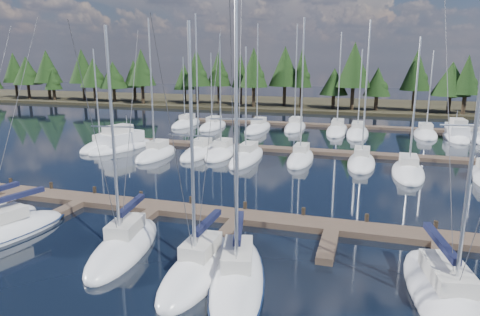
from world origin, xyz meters
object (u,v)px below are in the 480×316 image
(main_dock, at_px, (238,220))
(front_sailboat_2, at_px, (124,246))
(front_sailboat_5, at_px, (448,300))
(motor_yacht_left, at_px, (122,145))
(motor_yacht_right, at_px, (456,135))
(front_sailboat_4, at_px, (237,279))
(front_sailboat_3, at_px, (199,269))

(main_dock, height_order, front_sailboat_2, front_sailboat_2)
(front_sailboat_5, height_order, motor_yacht_left, front_sailboat_5)
(front_sailboat_5, bearing_deg, motor_yacht_right, 80.48)
(front_sailboat_2, height_order, front_sailboat_4, front_sailboat_4)
(front_sailboat_4, bearing_deg, motor_yacht_right, 69.62)
(front_sailboat_4, bearing_deg, front_sailboat_2, 167.72)
(motor_yacht_left, bearing_deg, front_sailboat_4, -48.90)
(main_dock, xyz_separation_m, front_sailboat_4, (2.29, -7.43, 0.09))
(main_dock, relative_size, front_sailboat_3, 3.44)
(front_sailboat_2, distance_m, front_sailboat_3, 5.06)
(front_sailboat_3, relative_size, front_sailboat_5, 0.89)
(front_sailboat_3, xyz_separation_m, front_sailboat_5, (11.38, 0.54, -0.01))
(front_sailboat_4, bearing_deg, front_sailboat_3, 169.84)
(front_sailboat_3, height_order, motor_yacht_left, front_sailboat_3)
(front_sailboat_3, relative_size, motor_yacht_right, 1.43)
(front_sailboat_2, relative_size, front_sailboat_3, 1.00)
(front_sailboat_2, bearing_deg, front_sailboat_5, -2.15)
(front_sailboat_2, height_order, front_sailboat_3, front_sailboat_2)
(front_sailboat_5, height_order, motor_yacht_right, front_sailboat_5)
(front_sailboat_3, bearing_deg, front_sailboat_2, 166.81)
(front_sailboat_3, bearing_deg, motor_yacht_right, 67.08)
(front_sailboat_4, xyz_separation_m, motor_yacht_left, (-22.42, 25.70, 0.23))
(front_sailboat_4, distance_m, motor_yacht_right, 47.59)
(main_dock, distance_m, front_sailboat_5, 13.25)
(motor_yacht_left, bearing_deg, main_dock, -42.23)
(front_sailboat_2, height_order, front_sailboat_5, front_sailboat_5)
(front_sailboat_3, distance_m, motor_yacht_left, 32.45)
(main_dock, distance_m, front_sailboat_4, 7.77)
(main_dock, height_order, motor_yacht_left, motor_yacht_left)
(front_sailboat_5, distance_m, motor_yacht_right, 44.30)
(front_sailboat_3, height_order, front_sailboat_4, front_sailboat_4)
(front_sailboat_4, height_order, motor_yacht_right, front_sailboat_4)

